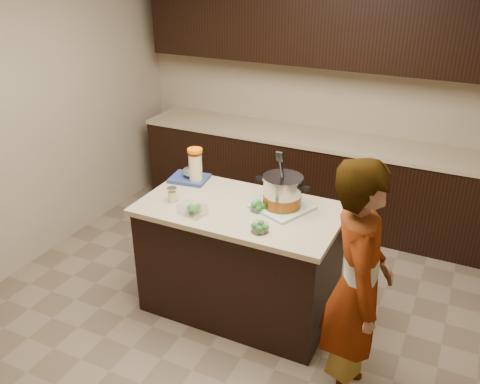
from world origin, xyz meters
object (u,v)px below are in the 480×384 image
object	(u,v)px
island	(240,259)
stock_pot	(282,194)
person	(357,288)
lemonade_pitcher	(196,168)

from	to	relation	value
island	stock_pot	size ratio (longest dim) A/B	3.56
island	person	distance (m)	1.15
stock_pot	lemonade_pitcher	xyz separation A→B (m)	(-0.77, 0.11, 0.02)
stock_pot	person	world-z (taller)	person
island	person	bearing A→B (deg)	-25.83
person	stock_pot	bearing A→B (deg)	32.18
stock_pot	person	distance (m)	0.94
lemonade_pitcher	island	bearing A→B (deg)	-24.12
island	lemonade_pitcher	size ratio (longest dim) A/B	5.12
island	lemonade_pitcher	distance (m)	0.79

